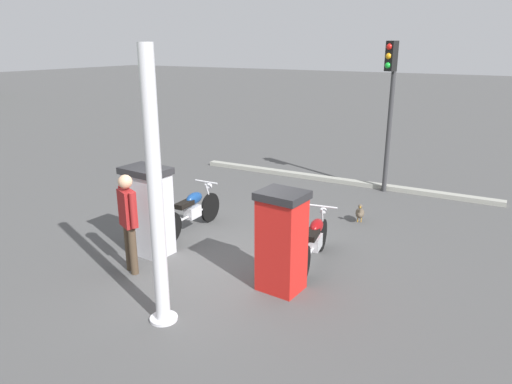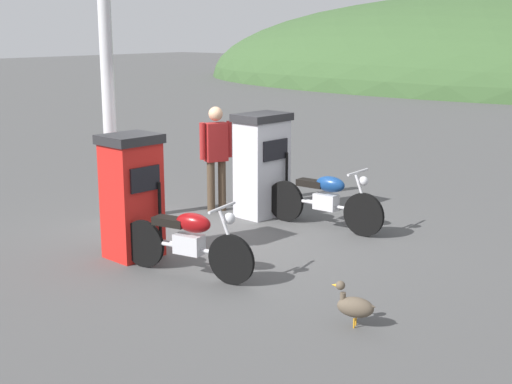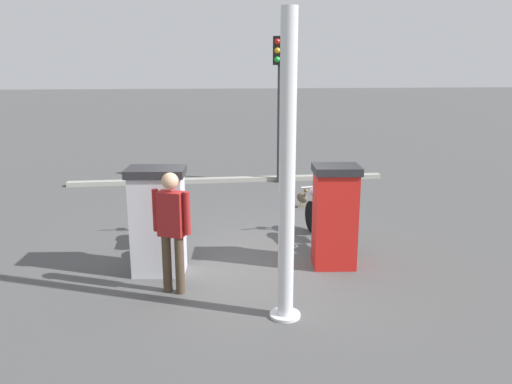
{
  "view_description": "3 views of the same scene",
  "coord_description": "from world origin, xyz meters",
  "px_view_note": "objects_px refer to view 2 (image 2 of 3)",
  "views": [
    {
      "loc": [
        -6.46,
        -4.44,
        3.79
      ],
      "look_at": [
        0.73,
        -0.28,
        1.16
      ],
      "focal_mm": 33.01,
      "sensor_mm": 36.0,
      "label": 1
    },
    {
      "loc": [
        6.59,
        -7.46,
        2.97
      ],
      "look_at": [
        0.64,
        -0.04,
        0.79
      ],
      "focal_mm": 49.97,
      "sensor_mm": 36.0,
      "label": 2
    },
    {
      "loc": [
        -8.07,
        0.65,
        3.18
      ],
      "look_at": [
        0.92,
        -0.26,
        0.93
      ],
      "focal_mm": 36.37,
      "sensor_mm": 36.0,
      "label": 3
    }
  ],
  "objects_px": {
    "fuel_pump_far": "(262,164)",
    "motorcycle_far_pump": "(325,198)",
    "attendant_person": "(216,151)",
    "canopy_support_pole": "(109,105)",
    "fuel_pump_near": "(132,195)",
    "motorcycle_near_pump": "(188,239)",
    "wandering_duck": "(355,306)"
  },
  "relations": [
    {
      "from": "canopy_support_pole",
      "to": "attendant_person",
      "type": "bearing_deg",
      "value": 58.71
    },
    {
      "from": "fuel_pump_near",
      "to": "attendant_person",
      "type": "distance_m",
      "value": 2.62
    },
    {
      "from": "fuel_pump_near",
      "to": "motorcycle_far_pump",
      "type": "bearing_deg",
      "value": 65.54
    },
    {
      "from": "fuel_pump_near",
      "to": "motorcycle_near_pump",
      "type": "relative_size",
      "value": 0.87
    },
    {
      "from": "fuel_pump_far",
      "to": "motorcycle_far_pump",
      "type": "relative_size",
      "value": 0.81
    },
    {
      "from": "fuel_pump_near",
      "to": "attendant_person",
      "type": "relative_size",
      "value": 0.94
    },
    {
      "from": "motorcycle_far_pump",
      "to": "attendant_person",
      "type": "distance_m",
      "value": 2.08
    },
    {
      "from": "wandering_duck",
      "to": "motorcycle_near_pump",
      "type": "bearing_deg",
      "value": 178.6
    },
    {
      "from": "fuel_pump_far",
      "to": "motorcycle_near_pump",
      "type": "bearing_deg",
      "value": -68.88
    },
    {
      "from": "attendant_person",
      "to": "motorcycle_far_pump",
      "type": "bearing_deg",
      "value": 6.38
    },
    {
      "from": "wandering_duck",
      "to": "canopy_support_pole",
      "type": "height_order",
      "value": "canopy_support_pole"
    },
    {
      "from": "motorcycle_near_pump",
      "to": "wandering_duck",
      "type": "height_order",
      "value": "motorcycle_near_pump"
    },
    {
      "from": "fuel_pump_near",
      "to": "wandering_duck",
      "type": "bearing_deg",
      "value": -2.59
    },
    {
      "from": "fuel_pump_far",
      "to": "attendant_person",
      "type": "bearing_deg",
      "value": -161.28
    },
    {
      "from": "canopy_support_pole",
      "to": "motorcycle_far_pump",
      "type": "bearing_deg",
      "value": 30.26
    },
    {
      "from": "attendant_person",
      "to": "canopy_support_pole",
      "type": "xyz_separation_m",
      "value": [
        -0.89,
        -1.46,
        0.82
      ]
    },
    {
      "from": "motorcycle_far_pump",
      "to": "motorcycle_near_pump",
      "type": "bearing_deg",
      "value": -92.75
    },
    {
      "from": "fuel_pump_near",
      "to": "motorcycle_near_pump",
      "type": "distance_m",
      "value": 1.17
    },
    {
      "from": "motorcycle_near_pump",
      "to": "attendant_person",
      "type": "bearing_deg",
      "value": 125.63
    },
    {
      "from": "fuel_pump_near",
      "to": "motorcycle_near_pump",
      "type": "xyz_separation_m",
      "value": [
        1.11,
        -0.1,
        -0.36
      ]
    },
    {
      "from": "fuel_pump_far",
      "to": "motorcycle_far_pump",
      "type": "bearing_deg",
      "value": -1.56
    },
    {
      "from": "motorcycle_far_pump",
      "to": "canopy_support_pole",
      "type": "bearing_deg",
      "value": -149.74
    },
    {
      "from": "fuel_pump_near",
      "to": "canopy_support_pole",
      "type": "relative_size",
      "value": 0.43
    },
    {
      "from": "attendant_person",
      "to": "canopy_support_pole",
      "type": "height_order",
      "value": "canopy_support_pole"
    },
    {
      "from": "fuel_pump_near",
      "to": "motorcycle_near_pump",
      "type": "height_order",
      "value": "fuel_pump_near"
    },
    {
      "from": "fuel_pump_far",
      "to": "motorcycle_far_pump",
      "type": "xyz_separation_m",
      "value": [
        1.24,
        -0.03,
        -0.37
      ]
    },
    {
      "from": "canopy_support_pole",
      "to": "wandering_duck",
      "type": "bearing_deg",
      "value": -13.11
    },
    {
      "from": "motorcycle_near_pump",
      "to": "wandering_duck",
      "type": "distance_m",
      "value": 2.41
    },
    {
      "from": "motorcycle_far_pump",
      "to": "canopy_support_pole",
      "type": "relative_size",
      "value": 0.54
    },
    {
      "from": "fuel_pump_far",
      "to": "motorcycle_far_pump",
      "type": "distance_m",
      "value": 1.3
    },
    {
      "from": "fuel_pump_near",
      "to": "attendant_person",
      "type": "xyz_separation_m",
      "value": [
        -0.76,
        2.5,
        0.17
      ]
    },
    {
      "from": "fuel_pump_near",
      "to": "fuel_pump_far",
      "type": "distance_m",
      "value": 2.76
    }
  ]
}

